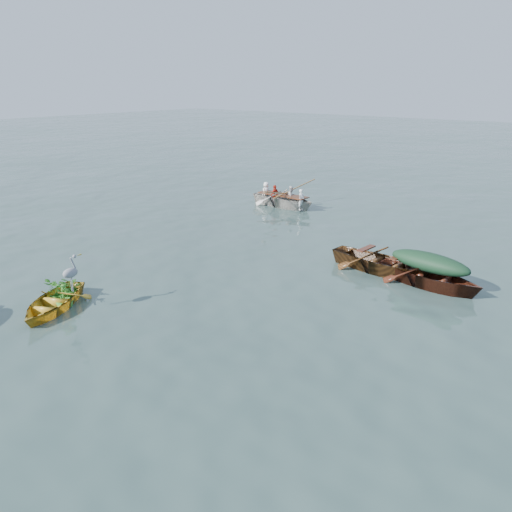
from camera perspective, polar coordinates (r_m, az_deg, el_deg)
The scene contains 11 objects.
ground at distance 11.96m, azimuth -7.71°, elevation -7.40°, with size 140.00×140.00×0.00m, color #39504B.
yellow_dinghy at distance 13.40m, azimuth -22.14°, elevation -5.70°, with size 1.28×2.95×0.78m, color gold.
green_tarp_boat at distance 14.58m, azimuth 18.94°, elevation -3.27°, with size 1.29×4.13×0.95m, color #502412.
open_wooden_boat at distance 15.22m, azimuth 14.03°, elevation -1.83°, with size 1.37×4.39×1.03m, color brown.
rowed_boat at distance 22.60m, azimuth 3.09°, elevation 5.63°, with size 1.32×4.40×1.05m, color beige.
green_tarp_cover at distance 14.33m, azimuth 19.26°, elevation -0.56°, with size 0.71×2.27×0.52m, color #153420.
thwart_benches at distance 15.04m, azimuth 14.19°, elevation 0.07°, with size 0.82×2.19×0.04m, color #441C10, non-canonical shape.
heron at distance 12.85m, azimuth -20.39°, elevation -2.41°, with size 0.28×0.40×0.92m, color #92959A, non-canonical shape.
dinghy_weeds at distance 13.56m, azimuth -21.26°, elevation -2.12°, with size 0.70×0.90×0.60m, color #256E1D.
rowers at distance 22.41m, azimuth 3.13°, elevation 7.88°, with size 1.19×3.08×0.76m, color white.
oars at distance 22.48m, azimuth 3.12°, elevation 7.01°, with size 2.60×0.60×0.06m, color olive, non-canonical shape.
Camera 1 is at (7.86, -7.26, 5.35)m, focal length 35.00 mm.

